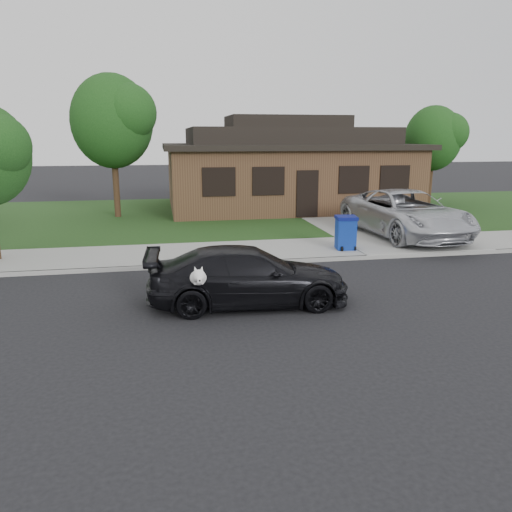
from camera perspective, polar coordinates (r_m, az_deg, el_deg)
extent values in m
plane|color=black|center=(11.64, 2.20, -5.25)|extent=(120.00, 120.00, 0.00)
cube|color=gray|center=(16.35, -1.72, 0.48)|extent=(60.00, 3.00, 0.12)
cube|color=gray|center=(14.91, -0.81, -0.80)|extent=(60.00, 0.12, 0.12)
cube|color=#193814|center=(24.15, -4.74, 4.68)|extent=(60.00, 13.00, 0.13)
cube|color=gray|center=(22.71, 11.37, 3.91)|extent=(4.50, 13.00, 0.14)
imported|color=black|center=(11.29, -0.90, -2.33)|extent=(4.63, 2.05, 1.32)
ellipsoid|color=white|center=(10.33, -6.63, -2.48)|extent=(0.34, 0.40, 0.30)
sphere|color=white|center=(10.08, -6.54, -2.29)|extent=(0.26, 0.26, 0.26)
cube|color=white|center=(9.98, -6.48, -2.73)|extent=(0.09, 0.12, 0.08)
sphere|color=black|center=(9.92, -6.45, -2.83)|extent=(0.04, 0.04, 0.04)
cone|color=white|center=(10.09, -6.96, -1.49)|extent=(0.11, 0.11, 0.14)
cone|color=white|center=(10.10, -6.21, -1.46)|extent=(0.11, 0.11, 0.14)
imported|color=silver|center=(19.28, 16.69, 4.70)|extent=(3.26, 6.27, 1.69)
cube|color=navy|center=(16.67, 10.20, 2.46)|extent=(0.68, 0.68, 0.99)
cube|color=#081162|center=(16.58, 10.28, 4.32)|extent=(0.74, 0.74, 0.11)
cylinder|color=black|center=(16.40, 9.80, 0.82)|extent=(0.08, 0.16, 0.15)
cylinder|color=black|center=(16.56, 11.22, 0.87)|extent=(0.08, 0.16, 0.15)
cube|color=#422B1C|center=(26.63, 3.41, 8.91)|extent=(12.00, 8.00, 3.00)
cube|color=black|center=(26.55, 3.46, 12.41)|extent=(12.60, 8.60, 0.25)
cube|color=black|center=(26.54, 3.48, 13.54)|extent=(10.00, 6.50, 0.80)
cube|color=black|center=(26.55, 3.50, 15.05)|extent=(6.00, 3.50, 0.60)
cube|color=black|center=(22.79, 5.89, 7.09)|extent=(1.00, 0.06, 2.10)
cube|color=black|center=(21.94, -4.26, 8.45)|extent=(1.30, 0.05, 1.10)
cube|color=black|center=(22.29, 1.43, 8.56)|extent=(1.30, 0.05, 1.10)
cube|color=black|center=(23.46, 11.13, 8.56)|extent=(1.30, 0.05, 1.10)
cube|color=black|center=(24.28, 15.57, 8.48)|extent=(1.30, 0.05, 1.10)
cylinder|color=#332114|center=(23.94, -15.66, 7.30)|extent=(0.28, 0.28, 2.48)
ellipsoid|color=#143811|center=(23.83, -16.14, 14.57)|extent=(3.60, 3.60, 4.14)
sphere|color=#26591E|center=(23.25, -14.48, 15.60)|extent=(2.52, 2.52, 2.52)
cylinder|color=#332114|center=(29.22, 19.19, 7.64)|extent=(0.28, 0.28, 2.03)
ellipsoid|color=#143811|center=(29.10, 19.57, 12.55)|extent=(3.00, 3.00, 3.45)
sphere|color=#26591E|center=(29.02, 21.13, 13.03)|extent=(2.10, 2.10, 2.10)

